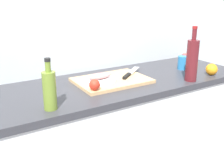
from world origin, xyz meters
name	(u,v)px	position (x,y,z in m)	size (l,w,h in m)	color
back_wall	(81,22)	(0.00, 0.33, 1.25)	(3.20, 0.05, 2.50)	silver
kitchen_counter	(105,147)	(0.00, 0.00, 0.45)	(2.00, 0.60, 0.90)	white
cutting_board	(112,81)	(0.05, 0.00, 0.91)	(0.45, 0.32, 0.02)	tan
white_plate	(99,80)	(-0.03, 0.00, 0.93)	(0.20, 0.20, 0.01)	white
fish_fillet	(99,76)	(-0.03, 0.00, 0.95)	(0.15, 0.07, 0.04)	tan
chef_knife	(129,74)	(0.20, 0.01, 0.93)	(0.25, 0.20, 0.02)	silver
tomato_0	(95,85)	(-0.13, -0.13, 0.95)	(0.06, 0.06, 0.06)	red
olive_oil_bottle	(49,89)	(-0.41, -0.21, 1.00)	(0.06, 0.06, 0.25)	olive
wine_bottle	(192,60)	(0.50, -0.23, 1.04)	(0.07, 0.07, 0.35)	#59191E
coffee_mug_0	(188,59)	(0.79, 0.06, 0.94)	(0.13, 0.09, 0.09)	#CC3F38
coffee_mug_1	(183,63)	(0.66, -0.01, 0.95)	(0.11, 0.07, 0.10)	#2672B2
orange_0	(212,69)	(0.72, -0.22, 0.94)	(0.08, 0.08, 0.08)	orange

